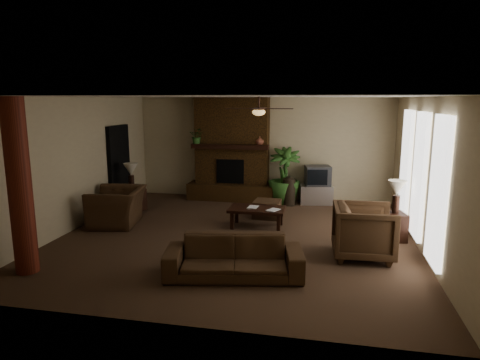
% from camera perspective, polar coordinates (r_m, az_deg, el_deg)
% --- Properties ---
extents(room_shell, '(7.00, 7.00, 7.00)m').
position_cam_1_polar(room_shell, '(8.35, -0.55, 1.51)').
color(room_shell, '#4F3827').
rests_on(room_shell, ground).
extents(fireplace, '(2.40, 0.70, 2.80)m').
position_cam_1_polar(fireplace, '(11.67, -1.09, 2.98)').
color(fireplace, '#503215').
rests_on(fireplace, ground).
extents(windows, '(0.08, 3.65, 2.35)m').
position_cam_1_polar(windows, '(8.56, 22.98, 0.53)').
color(windows, white).
rests_on(windows, ground).
extents(log_column, '(0.36, 0.36, 2.80)m').
position_cam_1_polar(log_column, '(7.46, -27.52, -0.87)').
color(log_column, maroon).
rests_on(log_column, ground).
extents(doorway, '(0.10, 1.00, 2.10)m').
position_cam_1_polar(doorway, '(11.26, -15.95, 1.73)').
color(doorway, black).
rests_on(doorway, ground).
extents(ceiling_fan, '(1.35, 1.35, 0.37)m').
position_cam_1_polar(ceiling_fan, '(8.47, 2.55, 9.31)').
color(ceiling_fan, black).
rests_on(ceiling_fan, ceiling).
extents(sofa, '(2.22, 1.00, 0.84)m').
position_cam_1_polar(sofa, '(6.73, -0.82, -9.48)').
color(sofa, '#46301E').
rests_on(sofa, ground).
extents(armchair_left, '(1.02, 1.37, 1.08)m').
position_cam_1_polar(armchair_left, '(9.77, -16.22, -2.68)').
color(armchair_left, '#46301E').
rests_on(armchair_left, ground).
extents(armchair_right, '(0.99, 1.05, 1.04)m').
position_cam_1_polar(armchair_right, '(7.76, 16.36, -6.34)').
color(armchair_right, '#46301E').
rests_on(armchair_right, ground).
extents(coffee_table, '(1.20, 0.70, 0.43)m').
position_cam_1_polar(coffee_table, '(9.22, 2.30, -4.12)').
color(coffee_table, black).
rests_on(coffee_table, ground).
extents(ottoman, '(0.63, 0.63, 0.40)m').
position_cam_1_polar(ottoman, '(10.04, 3.65, -3.90)').
color(ottoman, '#46301E').
rests_on(ottoman, ground).
extents(tv_stand, '(0.91, 0.61, 0.50)m').
position_cam_1_polar(tv_stand, '(11.49, 10.20, -1.91)').
color(tv_stand, silver).
rests_on(tv_stand, ground).
extents(tv, '(0.74, 0.64, 0.52)m').
position_cam_1_polar(tv, '(11.38, 10.40, 0.58)').
color(tv, '#353537').
rests_on(tv, tv_stand).
extents(floor_vase, '(0.34, 0.34, 0.77)m').
position_cam_1_polar(floor_vase, '(11.18, 6.60, -1.21)').
color(floor_vase, black).
rests_on(floor_vase, ground).
extents(floor_plant, '(1.08, 1.62, 0.84)m').
position_cam_1_polar(floor_plant, '(11.38, 5.94, -1.05)').
color(floor_plant, '#325E25').
rests_on(floor_plant, ground).
extents(side_table_left, '(0.66, 0.66, 0.55)m').
position_cam_1_polar(side_table_left, '(10.95, -14.24, -2.58)').
color(side_table_left, black).
rests_on(side_table_left, ground).
extents(lamp_left, '(0.42, 0.42, 0.65)m').
position_cam_1_polar(lamp_left, '(10.78, -14.48, 1.15)').
color(lamp_left, black).
rests_on(lamp_left, side_table_left).
extents(side_table_right, '(0.60, 0.60, 0.55)m').
position_cam_1_polar(side_table_right, '(8.95, 19.70, -5.89)').
color(side_table_right, black).
rests_on(side_table_right, ground).
extents(lamp_right, '(0.37, 0.37, 0.65)m').
position_cam_1_polar(lamp_right, '(8.80, 20.36, -1.33)').
color(lamp_right, black).
rests_on(lamp_right, side_table_right).
extents(mantel_plant, '(0.41, 0.45, 0.33)m').
position_cam_1_polar(mantel_plant, '(11.55, -5.80, 5.69)').
color(mantel_plant, '#325E25').
rests_on(mantel_plant, fireplace).
extents(mantel_vase, '(0.22, 0.23, 0.22)m').
position_cam_1_polar(mantel_vase, '(11.26, 2.68, 5.32)').
color(mantel_vase, '#93503B').
rests_on(mantel_vase, fireplace).
extents(book_a, '(0.22, 0.04, 0.29)m').
position_cam_1_polar(book_a, '(9.20, 1.10, -2.86)').
color(book_a, '#999999').
rests_on(book_a, coffee_table).
extents(book_b, '(0.20, 0.12, 0.29)m').
position_cam_1_polar(book_b, '(9.04, 3.95, -3.13)').
color(book_b, '#999999').
rests_on(book_b, coffee_table).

